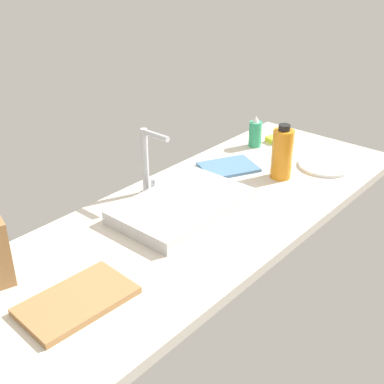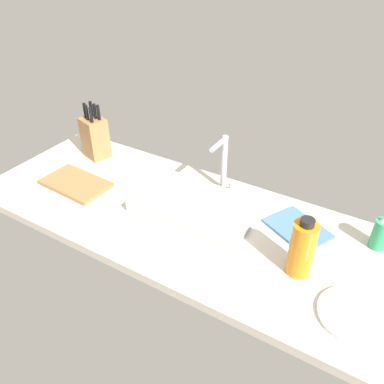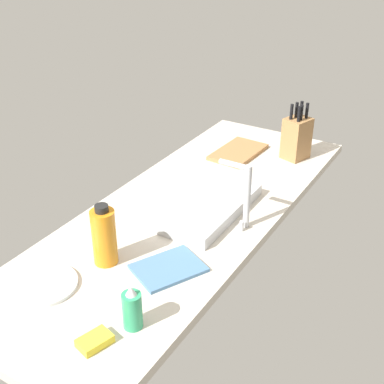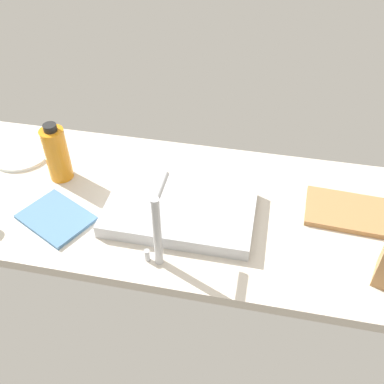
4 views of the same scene
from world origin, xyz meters
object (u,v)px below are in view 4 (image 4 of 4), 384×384
object	(u,v)px
cutting_board	(352,212)
dinner_plate	(21,153)
sink_basin	(180,210)
faucet	(157,224)
water_bottle	(57,154)
dish_towel	(56,218)

from	to	relation	value
cutting_board	dinner_plate	xyz separation A→B (cm)	(118.10, -8.17, -0.30)
sink_basin	faucet	xyz separation A→B (cm)	(2.01, 18.10, 12.11)
faucet	water_bottle	bearing A→B (deg)	-33.91
sink_basin	dinner_plate	bearing A→B (deg)	-16.63
faucet	water_bottle	distance (cm)	51.63
faucet	cutting_board	xyz separation A→B (cm)	(-55.30, -29.29, -13.46)
dinner_plate	water_bottle	bearing A→B (deg)	156.48
dinner_plate	cutting_board	bearing A→B (deg)	176.04
sink_basin	water_bottle	distance (cm)	46.58
dish_towel	water_bottle	bearing A→B (deg)	-71.33
water_bottle	cutting_board	bearing A→B (deg)	-179.66
cutting_board	dish_towel	world-z (taller)	cutting_board
faucet	cutting_board	size ratio (longest dim) A/B	0.85
dinner_plate	dish_towel	distance (cm)	39.32
faucet	water_bottle	world-z (taller)	faucet
water_bottle	dinner_plate	bearing A→B (deg)	-23.52
water_bottle	faucet	bearing A→B (deg)	146.09
faucet	water_bottle	size ratio (longest dim) A/B	1.15
sink_basin	water_bottle	bearing A→B (deg)	-13.34
cutting_board	dish_towel	size ratio (longest dim) A/B	1.34
sink_basin	water_bottle	size ratio (longest dim) A/B	2.16
sink_basin	dish_towel	distance (cm)	39.13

